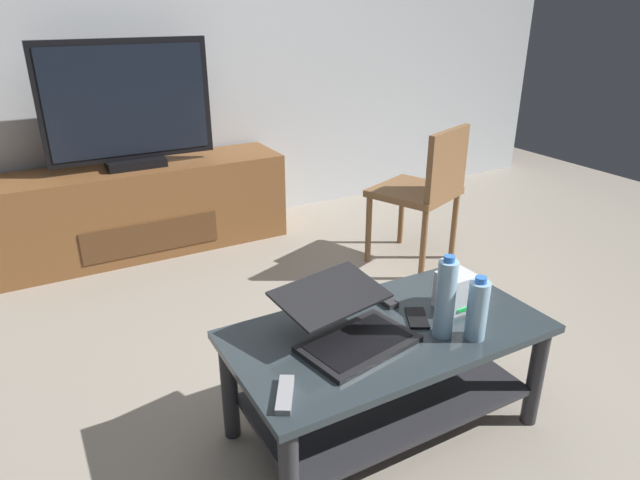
{
  "coord_description": "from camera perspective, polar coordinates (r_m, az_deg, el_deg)",
  "views": [
    {
      "loc": [
        -1.03,
        -1.48,
        1.49
      ],
      "look_at": [
        -0.0,
        0.36,
        0.59
      ],
      "focal_mm": 31.24,
      "sensor_mm": 36.0,
      "label": 1
    }
  ],
  "objects": [
    {
      "name": "television",
      "position": [
        3.55,
        -19.05,
        12.73
      ],
      "size": [
        0.98,
        0.2,
        0.75
      ],
      "color": "black",
      "rests_on": "media_cabinet"
    },
    {
      "name": "water_bottle_near",
      "position": [
        1.94,
        15.81,
        -6.89
      ],
      "size": [
        0.07,
        0.07,
        0.23
      ],
      "color": "#99C6E5",
      "rests_on": "coffee_table"
    },
    {
      "name": "cell_phone",
      "position": [
        2.05,
        9.91,
        -7.88
      ],
      "size": [
        0.13,
        0.16,
        0.01
      ],
      "primitive_type": "cube",
      "rotation": [
        0.0,
        0.0,
        -0.5
      ],
      "color": "black",
      "rests_on": "coffee_table"
    },
    {
      "name": "media_cabinet",
      "position": [
        3.73,
        -17.84,
        3.06
      ],
      "size": [
        1.82,
        0.46,
        0.56
      ],
      "color": "brown",
      "rests_on": "ground"
    },
    {
      "name": "coffee_table",
      "position": [
        2.06,
        6.8,
        -12.22
      ],
      "size": [
        1.12,
        0.58,
        0.44
      ],
      "color": "#2D383D",
      "rests_on": "ground"
    },
    {
      "name": "dining_chair",
      "position": [
        3.34,
        10.78,
        5.33
      ],
      "size": [
        0.57,
        0.57,
        0.85
      ],
      "color": "brown",
      "rests_on": "ground"
    },
    {
      "name": "laptop",
      "position": [
        1.89,
        2.78,
        -8.53
      ],
      "size": [
        0.44,
        0.44,
        0.16
      ],
      "color": "black",
      "rests_on": "coffee_table"
    },
    {
      "name": "tv_remote",
      "position": [
        2.16,
        6.3,
        -5.88
      ],
      "size": [
        0.05,
        0.16,
        0.02
      ],
      "primitive_type": "cube",
      "rotation": [
        0.0,
        0.0,
        0.04
      ],
      "color": "#2D2D30",
      "rests_on": "coffee_table"
    },
    {
      "name": "router_box",
      "position": [
        2.12,
        13.72,
        -5.1
      ],
      "size": [
        0.12,
        0.12,
        0.14
      ],
      "color": "silver",
      "rests_on": "coffee_table"
    },
    {
      "name": "water_bottle_far",
      "position": [
        1.91,
        12.73,
        -5.86
      ],
      "size": [
        0.07,
        0.07,
        0.3
      ],
      "color": "#99C6E5",
      "rests_on": "coffee_table"
    },
    {
      "name": "ground_plane",
      "position": [
        2.34,
        4.52,
        -16.47
      ],
      "size": [
        7.68,
        7.68,
        0.0
      ],
      "primitive_type": "plane",
      "color": "#9E9384"
    },
    {
      "name": "back_wall",
      "position": [
        3.93,
        -14.92,
        21.13
      ],
      "size": [
        6.4,
        0.12,
        2.8
      ],
      "primitive_type": "cube",
      "color": "silver",
      "rests_on": "ground"
    },
    {
      "name": "soundbar_remote",
      "position": [
        1.67,
        -3.61,
        -15.53
      ],
      "size": [
        0.12,
        0.16,
        0.02
      ],
      "primitive_type": "cube",
      "rotation": [
        0.0,
        0.0,
        -0.53
      ],
      "color": "#99999E",
      "rests_on": "coffee_table"
    }
  ]
}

